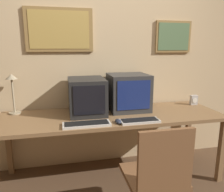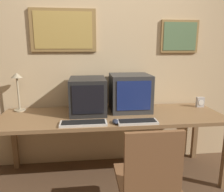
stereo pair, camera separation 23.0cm
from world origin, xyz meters
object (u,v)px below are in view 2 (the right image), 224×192
(office_chair, at_px, (147,188))
(desk_clock, at_px, (200,102))
(desk_lamp, at_px, (18,85))
(keyboard_main, at_px, (84,123))
(mouse_near_keyboard, at_px, (116,121))
(keyboard_side, at_px, (137,122))
(monitor_left, at_px, (88,95))
(monitor_right, at_px, (130,93))

(office_chair, bearing_deg, desk_clock, 46.42)
(desk_lamp, xyz_separation_m, office_chair, (1.21, -1.05, -0.66))
(keyboard_main, distance_m, mouse_near_keyboard, 0.30)
(desk_lamp, distance_m, office_chair, 1.73)
(keyboard_side, relative_size, office_chair, 0.42)
(desk_lamp, bearing_deg, desk_clock, -2.21)
(monitor_left, distance_m, desk_lamp, 0.80)
(mouse_near_keyboard, height_order, desk_clock, desk_clock)
(monitor_left, relative_size, keyboard_side, 1.26)
(mouse_near_keyboard, relative_size, office_chair, 0.13)
(keyboard_main, distance_m, desk_clock, 1.48)
(keyboard_main, relative_size, keyboard_side, 1.15)
(monitor_right, height_order, keyboard_main, monitor_right)
(keyboard_main, relative_size, office_chair, 0.48)
(mouse_near_keyboard, bearing_deg, office_chair, -70.49)
(monitor_left, bearing_deg, keyboard_side, -41.70)
(desk_clock, relative_size, office_chair, 0.13)
(keyboard_main, distance_m, office_chair, 0.79)
(keyboard_side, relative_size, desk_lamp, 0.88)
(mouse_near_keyboard, bearing_deg, keyboard_main, 179.86)
(desk_lamp, bearing_deg, mouse_near_keyboard, -27.75)
(mouse_near_keyboard, bearing_deg, desk_clock, 22.83)
(desk_clock, bearing_deg, keyboard_main, -161.79)
(monitor_right, xyz_separation_m, office_chair, (-0.04, -0.93, -0.57))
(monitor_right, xyz_separation_m, desk_clock, (0.87, 0.03, -0.15))
(monitor_right, relative_size, mouse_near_keyboard, 3.78)
(keyboard_side, distance_m, office_chair, 0.61)
(monitor_right, height_order, desk_lamp, desk_lamp)
(keyboard_side, height_order, office_chair, office_chair)
(keyboard_main, bearing_deg, keyboard_side, -2.08)
(keyboard_side, bearing_deg, monitor_left, 138.30)
(keyboard_main, bearing_deg, desk_lamp, 143.31)
(keyboard_main, xyz_separation_m, office_chair, (0.48, -0.50, -0.37))
(desk_clock, relative_size, desk_lamp, 0.28)
(monitor_right, bearing_deg, keyboard_side, -91.81)
(monitor_left, xyz_separation_m, office_chair, (0.44, -0.90, -0.55))
(keyboard_main, relative_size, desk_clock, 3.65)
(monitor_left, xyz_separation_m, keyboard_main, (-0.05, -0.40, -0.18))
(desk_clock, bearing_deg, desk_lamp, 177.79)
(office_chair, bearing_deg, monitor_right, 87.28)
(monitor_right, relative_size, desk_lamp, 1.01)
(monitor_left, relative_size, monitor_right, 1.09)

